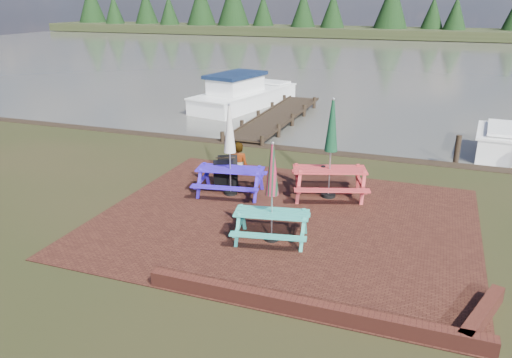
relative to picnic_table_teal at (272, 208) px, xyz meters
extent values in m
plane|color=black|center=(-0.03, 0.12, -0.80)|extent=(120.00, 120.00, 0.00)
cube|color=#331610|center=(-0.03, 1.12, -0.79)|extent=(9.00, 7.50, 0.02)
cube|color=#4C1E16|center=(1.47, -2.48, -0.65)|extent=(6.00, 0.22, 0.30)
cube|color=#4C1E16|center=(4.27, -1.68, -0.65)|extent=(0.82, 1.77, 0.30)
cube|color=#47453C|center=(-0.03, 37.12, -0.80)|extent=(120.00, 60.00, 0.02)
cube|color=black|center=(-0.03, 66.12, -0.30)|extent=(120.00, 10.00, 1.20)
cube|color=teal|center=(0.00, 0.00, -0.12)|extent=(1.73, 0.93, 0.04)
cube|color=teal|center=(0.12, -0.61, -0.39)|extent=(1.65, 0.52, 0.04)
cube|color=teal|center=(-0.12, 0.61, -0.39)|extent=(1.65, 0.52, 0.04)
cube|color=teal|center=(-0.70, -0.13, -0.46)|extent=(0.34, 1.41, 0.68)
cube|color=teal|center=(0.70, 0.13, -0.46)|extent=(0.34, 1.41, 0.68)
cylinder|color=black|center=(0.00, 0.00, -0.75)|extent=(0.33, 0.33, 0.09)
cylinder|color=#B2B2B7|center=(0.00, 0.00, 0.34)|extent=(0.03, 0.03, 2.28)
cone|color=#A01636|center=(0.00, 0.00, 0.89)|extent=(0.29, 0.29, 1.14)
cube|color=#B82F31|center=(0.64, 3.00, 0.00)|extent=(2.09, 1.33, 0.04)
cube|color=#B82F31|center=(0.87, 2.30, -0.31)|extent=(1.94, 0.85, 0.04)
cube|color=#B82F31|center=(0.41, 3.70, -0.31)|extent=(1.94, 0.85, 0.04)
cube|color=#B82F31|center=(-0.16, 2.74, -0.40)|extent=(0.61, 1.63, 0.80)
cube|color=#B82F31|center=(1.45, 3.27, -0.40)|extent=(0.61, 1.63, 0.80)
cylinder|color=black|center=(0.64, 3.00, -0.75)|extent=(0.39, 0.39, 0.11)
cylinder|color=#B2B2B7|center=(0.64, 3.00, 0.56)|extent=(0.04, 0.04, 2.71)
cone|color=#0E361E|center=(0.64, 3.00, 1.21)|extent=(0.35, 0.35, 1.35)
cube|color=#3019BD|center=(-1.95, 2.26, -0.05)|extent=(1.90, 0.99, 0.04)
cube|color=#3019BD|center=(-1.84, 1.59, -0.35)|extent=(1.83, 0.53, 0.04)
cube|color=#3019BD|center=(-2.06, 2.94, -0.35)|extent=(1.83, 0.53, 0.04)
cube|color=#3019BD|center=(-2.72, 2.14, -0.43)|extent=(0.33, 1.56, 0.74)
cube|color=#3019BD|center=(-1.17, 2.39, -0.43)|extent=(0.33, 1.56, 0.74)
cylinder|color=black|center=(-1.95, 2.26, -0.75)|extent=(0.36, 0.36, 0.10)
cylinder|color=#B2B2B7|center=(-1.95, 2.26, 0.46)|extent=(0.04, 0.04, 2.52)
cone|color=beige|center=(-1.95, 2.26, 1.06)|extent=(0.32, 0.32, 1.26)
cube|color=black|center=(-2.29, 2.57, -0.34)|extent=(0.60, 0.44, 0.91)
cube|color=black|center=(-2.29, 2.88, -0.34)|extent=(0.60, 0.44, 0.91)
cube|color=black|center=(-2.29, 2.73, 0.10)|extent=(0.53, 0.28, 0.03)
cube|color=black|center=(-3.53, 11.62, -0.68)|extent=(1.60, 9.00, 0.06)
cube|color=black|center=(-4.28, 11.62, -0.63)|extent=(0.08, 9.00, 0.08)
cube|color=black|center=(-2.78, 11.62, -0.63)|extent=(0.08, 9.00, 0.08)
cylinder|color=black|center=(-4.33, 7.12, -0.90)|extent=(0.16, 0.16, 1.00)
cylinder|color=black|center=(-2.73, 7.12, -0.90)|extent=(0.16, 0.16, 1.00)
cube|color=white|center=(-6.26, 14.42, -0.68)|extent=(3.72, 7.03, 0.96)
cube|color=white|center=(-6.26, 14.42, -0.19)|extent=(3.79, 7.17, 0.08)
cube|color=white|center=(-6.44, 13.64, 0.27)|extent=(2.23, 3.11, 0.81)
cube|color=#0E1A33|center=(-6.44, 13.64, 0.73)|extent=(2.50, 3.54, 0.17)
cube|color=white|center=(-5.70, 16.90, -0.06)|extent=(2.17, 1.61, 0.10)
cube|color=white|center=(5.66, 9.37, 0.05)|extent=(1.64, 2.48, 0.11)
imported|color=gray|center=(-2.57, 4.38, 0.08)|extent=(0.70, 0.51, 1.76)
camera|label=1|loc=(3.14, -9.59, 4.35)|focal=35.00mm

